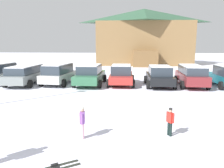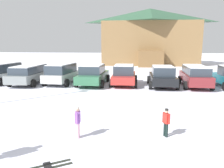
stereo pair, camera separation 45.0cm
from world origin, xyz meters
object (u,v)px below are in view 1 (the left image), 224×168
object	(u,v)px
parked_black_sedan	(159,76)
parked_maroon_van	(191,75)
skier_child_in_purple_jacket	(82,121)
parked_green_coupe	(90,75)
parked_silver_wagon	(58,73)
skier_child_in_red_jacket	(170,120)
parked_grey_wagon	(26,74)
parked_red_sedan	(121,75)
ski_lodge	(143,37)
pair_of_skis	(54,168)

from	to	relation	value
parked_black_sedan	parked_maroon_van	distance (m)	2.55
skier_child_in_purple_jacket	parked_green_coupe	bearing A→B (deg)	98.63
parked_silver_wagon	skier_child_in_red_jacket	bearing A→B (deg)	-53.32
parked_grey_wagon	skier_child_in_red_jacket	size ratio (longest dim) A/B	4.52
skier_child_in_red_jacket	parked_red_sedan	bearing A→B (deg)	102.10
ski_lodge	parked_maroon_van	xyz separation A→B (m)	(2.67, -19.23, -3.60)
ski_lodge	parked_maroon_van	size ratio (longest dim) A/B	3.47
parked_green_coupe	pair_of_skis	world-z (taller)	parked_green_coupe
skier_child_in_red_jacket	skier_child_in_purple_jacket	world-z (taller)	skier_child_in_purple_jacket
parked_black_sedan	parked_maroon_van	xyz separation A→B (m)	(2.54, 0.24, 0.07)
parked_silver_wagon	pair_of_skis	distance (m)	13.01
skier_child_in_red_jacket	parked_silver_wagon	bearing A→B (deg)	126.68
parked_silver_wagon	parked_green_coupe	xyz separation A→B (m)	(2.68, -0.03, -0.07)
parked_grey_wagon	parked_green_coupe	xyz separation A→B (m)	(5.33, 0.34, -0.02)
parked_green_coupe	parked_red_sedan	distance (m)	2.56
parked_silver_wagon	parked_grey_wagon	bearing A→B (deg)	-172.16
parked_red_sedan	parked_black_sedan	world-z (taller)	parked_red_sedan
parked_red_sedan	pair_of_skis	bearing A→B (deg)	-96.19
pair_of_skis	parked_silver_wagon	bearing A→B (deg)	107.45
parked_grey_wagon	parked_maroon_van	xyz separation A→B (m)	(13.48, 0.36, 0.03)
parked_silver_wagon	parked_maroon_van	world-z (taller)	parked_silver_wagon
skier_child_in_purple_jacket	skier_child_in_red_jacket	bearing A→B (deg)	8.50
skier_child_in_purple_jacket	ski_lodge	bearing A→B (deg)	82.49
parked_maroon_van	pair_of_skis	size ratio (longest dim) A/B	3.27
parked_red_sedan	pair_of_skis	size ratio (longest dim) A/B	2.97
parked_grey_wagon	skier_child_in_purple_jacket	world-z (taller)	parked_grey_wagon
ski_lodge	parked_red_sedan	xyz separation A→B (m)	(-2.91, -19.13, -3.66)
skier_child_in_red_jacket	skier_child_in_purple_jacket	xyz separation A→B (m)	(-3.13, -0.47, 0.07)
parked_maroon_van	skier_child_in_red_jacket	xyz separation A→B (m)	(-3.44, -9.92, -0.30)
parked_silver_wagon	parked_maroon_van	xyz separation A→B (m)	(10.83, -0.01, -0.02)
parked_black_sedan	skier_child_in_purple_jacket	distance (m)	10.91
skier_child_in_red_jacket	skier_child_in_purple_jacket	bearing A→B (deg)	-171.50
ski_lodge	parked_silver_wagon	bearing A→B (deg)	-113.00
parked_red_sedan	parked_maroon_van	size ratio (longest dim) A/B	0.91
skier_child_in_red_jacket	parked_grey_wagon	bearing A→B (deg)	136.41
parked_red_sedan	parked_black_sedan	bearing A→B (deg)	-6.34
parked_green_coupe	parked_black_sedan	bearing A→B (deg)	-2.27
parked_silver_wagon	parked_black_sedan	size ratio (longest dim) A/B	1.02
ski_lodge	parked_black_sedan	distance (m)	19.81
ski_lodge	skier_child_in_purple_jacket	xyz separation A→B (m)	(-3.90, -29.61, -3.84)
parked_red_sedan	parked_black_sedan	distance (m)	3.06
parked_silver_wagon	skier_child_in_red_jacket	xyz separation A→B (m)	(7.39, -9.92, -0.32)
ski_lodge	pair_of_skis	distance (m)	32.20
skier_child_in_purple_jacket	parked_grey_wagon	bearing A→B (deg)	124.56
parked_green_coupe	pair_of_skis	xyz separation A→B (m)	(1.21, -12.35, -0.82)
ski_lodge	skier_child_in_red_jacket	distance (m)	29.41
parked_green_coupe	parked_red_sedan	xyz separation A→B (m)	(2.56, 0.12, -0.01)
parked_green_coupe	pair_of_skis	bearing A→B (deg)	-84.41
parked_green_coupe	parked_maroon_van	world-z (taller)	parked_green_coupe
ski_lodge	parked_grey_wagon	bearing A→B (deg)	-118.90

